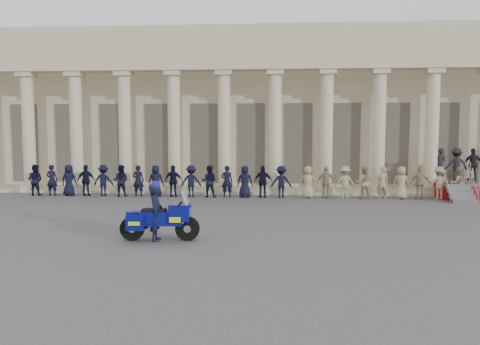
# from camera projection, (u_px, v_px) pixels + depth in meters

# --- Properties ---
(ground) EXTENTS (90.00, 90.00, 0.00)m
(ground) POSITION_uv_depth(u_px,v_px,m) (238.00, 224.00, 16.23)
(ground) COLOR #48484A
(ground) RESTS_ON ground
(building) EXTENTS (40.00, 12.50, 9.00)m
(building) POSITION_uv_depth(u_px,v_px,m) (255.00, 111.00, 30.47)
(building) COLOR #C3B592
(building) RESTS_ON ground
(officer_rank) EXTENTS (21.40, 0.59, 1.56)m
(officer_rank) POSITION_uv_depth(u_px,v_px,m) (245.00, 182.00, 22.70)
(officer_rank) COLOR black
(officer_rank) RESTS_ON ground
(reviewing_stand) EXTENTS (3.93, 3.82, 2.39)m
(reviewing_stand) POSITION_uv_depth(u_px,v_px,m) (475.00, 171.00, 22.99)
(reviewing_stand) COLOR gray
(reviewing_stand) RESTS_ON ground
(motorcycle) EXTENTS (2.36, 0.98, 1.52)m
(motorcycle) POSITION_uv_depth(u_px,v_px,m) (160.00, 219.00, 13.81)
(motorcycle) COLOR black
(motorcycle) RESTS_ON ground
(rider) EXTENTS (0.44, 0.64, 1.78)m
(rider) POSITION_uv_depth(u_px,v_px,m) (156.00, 211.00, 13.79)
(rider) COLOR black
(rider) RESTS_ON ground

